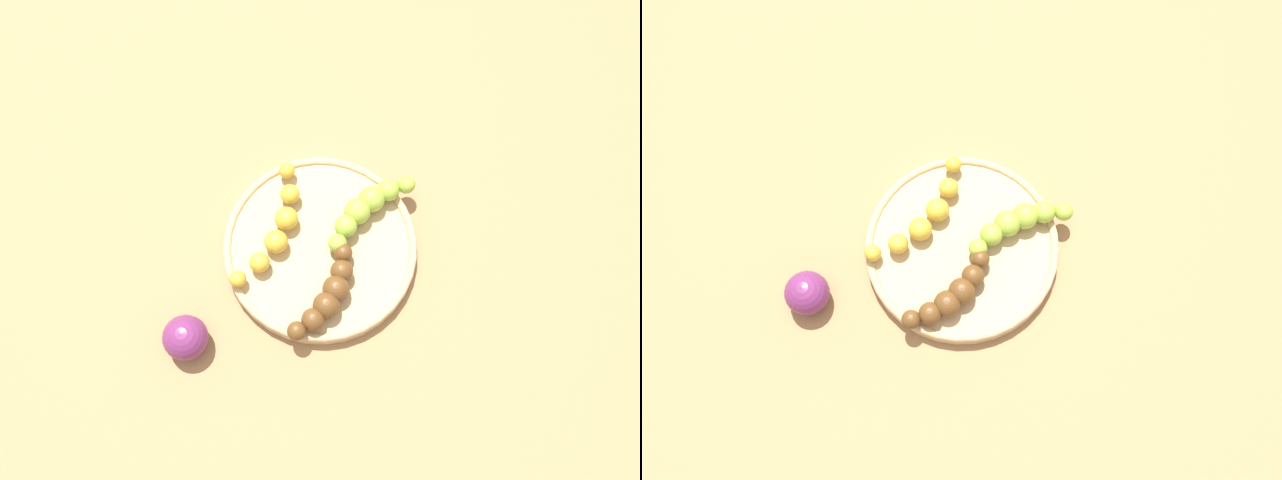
% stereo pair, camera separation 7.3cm
% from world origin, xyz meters
% --- Properties ---
extents(ground_plane, '(2.40, 2.40, 0.00)m').
position_xyz_m(ground_plane, '(0.00, 0.00, 0.00)').
color(ground_plane, '#936D47').
extents(fruit_bowl, '(0.23, 0.23, 0.02)m').
position_xyz_m(fruit_bowl, '(0.00, 0.00, 0.01)').
color(fruit_bowl, tan).
rests_on(fruit_bowl, ground_plane).
extents(banana_spotted, '(0.16, 0.08, 0.03)m').
position_xyz_m(banana_spotted, '(-0.02, 0.05, 0.03)').
color(banana_spotted, gold).
rests_on(banana_spotted, fruit_bowl).
extents(banana_overripe, '(0.13, 0.05, 0.03)m').
position_xyz_m(banana_overripe, '(-0.04, -0.05, 0.03)').
color(banana_overripe, '#593819').
rests_on(banana_overripe, fruit_bowl).
extents(banana_green, '(0.13, 0.05, 0.03)m').
position_xyz_m(banana_green, '(0.07, -0.01, 0.04)').
color(banana_green, '#8CAD38').
rests_on(banana_green, fruit_bowl).
extents(plum_purple, '(0.05, 0.05, 0.05)m').
position_xyz_m(plum_purple, '(-0.19, 0.04, 0.03)').
color(plum_purple, '#662659').
rests_on(plum_purple, ground_plane).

